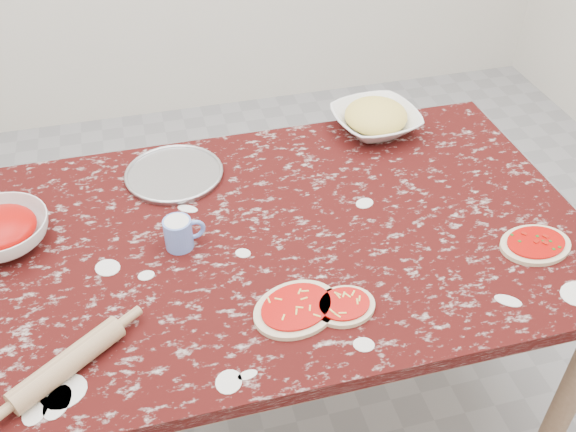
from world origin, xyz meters
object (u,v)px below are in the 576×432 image
Objects in this scene: worktable at (288,253)px; rolling_pin at (68,363)px; pizza_tray at (174,174)px; sauce_bowl at (1,233)px; cheese_bowl at (375,121)px; flour_mug at (180,233)px.

rolling_pin is (-0.57, -0.32, 0.11)m from worktable.
pizza_tray is 1.15× the size of sauce_bowl.
cheese_bowl is at bearing 7.62° from pizza_tray.
cheese_bowl is at bearing 45.71° from worktable.
rolling_pin reaches higher than worktable.
sauce_bowl is 0.49m from rolling_pin.
cheese_bowl reaches higher than pizza_tray.
sauce_bowl reaches higher than worktable.
cheese_bowl is 1.22m from rolling_pin.
rolling_pin is at bearing -70.39° from sauce_bowl.
worktable is 0.59m from cheese_bowl.
cheese_bowl is at bearing 13.72° from sauce_bowl.
worktable is at bearing 29.80° from rolling_pin.
flour_mug is at bearing 177.60° from worktable.
sauce_bowl is at bearing -158.07° from pizza_tray.
cheese_bowl is 0.80m from flour_mug.
worktable is 0.75m from sauce_bowl.
sauce_bowl is 0.92× the size of rolling_pin.
worktable is at bearing -50.61° from pizza_tray.
sauce_bowl is 0.46m from flour_mug.
cheese_bowl is at bearing 37.25° from rolling_pin.
sauce_bowl is at bearing 164.46° from flour_mug.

